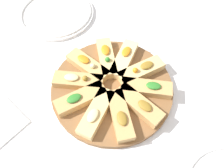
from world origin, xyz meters
TOP-DOWN VIEW (x-y plane):
  - ground_plane at (0.00, 0.00)m, footprint 3.00×3.00m
  - serving_board at (0.00, 0.00)m, footprint 0.32×0.32m
  - focaccia_slice_0 at (0.07, 0.05)m, footprint 0.13×0.11m
  - focaccia_slice_1 at (0.03, 0.08)m, footprint 0.08×0.13m
  - focaccia_slice_2 at (-0.03, 0.08)m, footprint 0.08×0.13m
  - focaccia_slice_3 at (-0.07, 0.05)m, footprint 0.13×0.11m
  - focaccia_slice_4 at (-0.09, -0.00)m, footprint 0.13×0.05m
  - focaccia_slice_5 at (-0.07, -0.05)m, footprint 0.13×0.11m
  - focaccia_slice_6 at (-0.03, -0.08)m, footprint 0.08×0.13m
  - focaccia_slice_7 at (0.03, -0.08)m, footprint 0.08×0.13m
  - focaccia_slice_8 at (0.07, -0.05)m, footprint 0.13×0.11m
  - focaccia_slice_9 at (0.09, -0.00)m, footprint 0.13×0.05m
  - plate_left at (-0.34, 0.09)m, footprint 0.25×0.25m
  - napkin_stack at (-0.14, -0.25)m, footprint 0.11×0.09m

SIDE VIEW (x-z plane):
  - ground_plane at x=0.00m, z-range 0.00..0.00m
  - napkin_stack at x=-0.14m, z-range 0.00..0.01m
  - plate_left at x=-0.34m, z-range 0.00..0.02m
  - serving_board at x=0.00m, z-range 0.00..0.02m
  - focaccia_slice_0 at x=0.07m, z-range 0.01..0.04m
  - focaccia_slice_2 at x=-0.03m, z-range 0.01..0.04m
  - focaccia_slice_6 at x=-0.03m, z-range 0.01..0.04m
  - focaccia_slice_7 at x=0.03m, z-range 0.01..0.04m
  - focaccia_slice_8 at x=0.07m, z-range 0.01..0.04m
  - focaccia_slice_9 at x=0.09m, z-range 0.01..0.04m
  - focaccia_slice_1 at x=0.03m, z-range 0.01..0.05m
  - focaccia_slice_3 at x=-0.07m, z-range 0.01..0.05m
  - focaccia_slice_4 at x=-0.09m, z-range 0.01..0.05m
  - focaccia_slice_5 at x=-0.07m, z-range 0.01..0.05m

